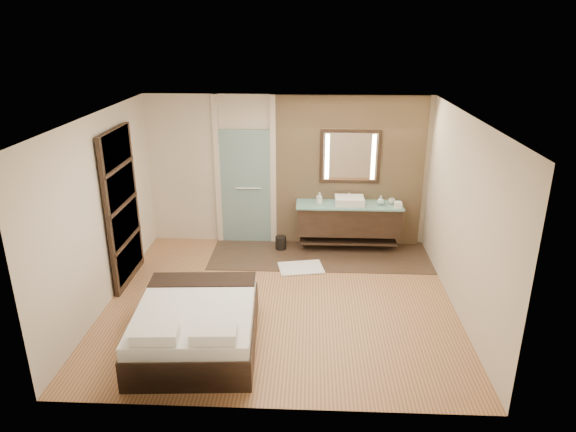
{
  "coord_description": "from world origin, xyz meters",
  "views": [
    {
      "loc": [
        0.42,
        -6.6,
        3.81
      ],
      "look_at": [
        0.09,
        0.6,
        1.11
      ],
      "focal_mm": 32.0,
      "sensor_mm": 36.0,
      "label": 1
    }
  ],
  "objects_px": {
    "vanity": "(349,219)",
    "mirror_unit": "(350,157)",
    "bed": "(197,326)",
    "waste_bin": "(281,243)"
  },
  "relations": [
    {
      "from": "mirror_unit",
      "to": "bed",
      "type": "xyz_separation_m",
      "value": [
        -2.07,
        -3.31,
        -1.36
      ]
    },
    {
      "from": "vanity",
      "to": "waste_bin",
      "type": "distance_m",
      "value": 1.29
    },
    {
      "from": "vanity",
      "to": "bed",
      "type": "xyz_separation_m",
      "value": [
        -2.07,
        -3.08,
        -0.29
      ]
    },
    {
      "from": "mirror_unit",
      "to": "waste_bin",
      "type": "bearing_deg",
      "value": -165.67
    },
    {
      "from": "bed",
      "to": "vanity",
      "type": "bearing_deg",
      "value": 52.44
    },
    {
      "from": "waste_bin",
      "to": "bed",
      "type": "bearing_deg",
      "value": -106.22
    },
    {
      "from": "vanity",
      "to": "bed",
      "type": "distance_m",
      "value": 3.72
    },
    {
      "from": "vanity",
      "to": "mirror_unit",
      "type": "xyz_separation_m",
      "value": [
        0.0,
        0.24,
        1.07
      ]
    },
    {
      "from": "vanity",
      "to": "mirror_unit",
      "type": "bearing_deg",
      "value": 90.0
    },
    {
      "from": "bed",
      "to": "waste_bin",
      "type": "height_order",
      "value": "bed"
    }
  ]
}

